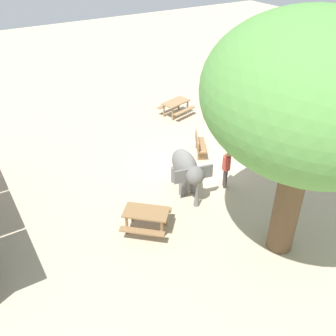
# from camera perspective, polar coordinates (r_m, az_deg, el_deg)

# --- Properties ---
(ground_plane) EXTENTS (60.00, 60.00, 0.00)m
(ground_plane) POSITION_cam_1_polar(r_m,az_deg,el_deg) (16.24, 3.80, -0.14)
(ground_plane) COLOR #BAA88C
(elephant) EXTENTS (2.26, 1.51, 1.55)m
(elephant) POSITION_cam_1_polar(r_m,az_deg,el_deg) (14.45, 2.81, -0.08)
(elephant) COLOR slate
(elephant) RESTS_ON ground_plane
(person_handler) EXTENTS (0.45, 0.32, 1.62)m
(person_handler) POSITION_cam_1_polar(r_m,az_deg,el_deg) (14.81, 8.75, 0.25)
(person_handler) COLOR #3F3833
(person_handler) RESTS_ON ground_plane
(shade_tree_main) EXTENTS (6.01, 5.51, 7.35)m
(shade_tree_main) POSITION_cam_1_polar(r_m,az_deg,el_deg) (10.37, 20.71, 9.93)
(shade_tree_main) COLOR brown
(shade_tree_main) RESTS_ON ground_plane
(wooden_bench) EXTENTS (1.41, 1.05, 0.88)m
(wooden_bench) POSITION_cam_1_polar(r_m,az_deg,el_deg) (17.11, 4.75, 3.53)
(wooden_bench) COLOR olive
(wooden_bench) RESTS_ON ground_plane
(picnic_table_near) EXTENTS (2.10, 2.11, 0.78)m
(picnic_table_near) POSITION_cam_1_polar(r_m,az_deg,el_deg) (12.86, -3.29, -7.19)
(picnic_table_near) COLOR olive
(picnic_table_near) RESTS_ON ground_plane
(picnic_table_far) EXTENTS (1.82, 1.84, 0.78)m
(picnic_table_far) POSITION_cam_1_polar(r_m,az_deg,el_deg) (20.70, 1.18, 9.47)
(picnic_table_far) COLOR #9E7A51
(picnic_table_far) RESTS_ON ground_plane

